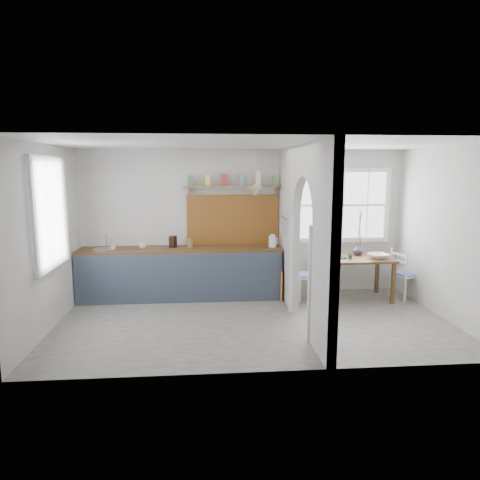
{
  "coord_description": "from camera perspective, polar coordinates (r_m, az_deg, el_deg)",
  "views": [
    {
      "loc": [
        -0.72,
        -6.06,
        2.24
      ],
      "look_at": [
        -0.16,
        0.55,
        1.15
      ],
      "focal_mm": 32.0,
      "sensor_mm": 36.0,
      "label": 1
    }
  ],
  "objects": [
    {
      "name": "plate",
      "position": [
        7.55,
        13.3,
        -2.3
      ],
      "size": [
        0.22,
        0.22,
        0.02
      ],
      "primitive_type": "cylinder",
      "rotation": [
        0.0,
        0.0,
        -0.11
      ],
      "color": "black",
      "rests_on": "dining_table"
    },
    {
      "name": "ceiling",
      "position": [
        6.11,
        2.01,
        12.72
      ],
      "size": [
        5.8,
        3.2,
        0.01
      ],
      "primitive_type": "cube",
      "color": "silver",
      "rests_on": "walls"
    },
    {
      "name": "kitchen_window",
      "position": [
        6.45,
        -24.3,
        3.27
      ],
      "size": [
        0.1,
        1.16,
        1.5
      ],
      "primitive_type": null,
      "color": "white",
      "rests_on": "walls"
    },
    {
      "name": "bowl",
      "position": [
        7.71,
        17.99,
        -2.04
      ],
      "size": [
        0.39,
        0.39,
        0.08
      ],
      "primitive_type": "imported",
      "rotation": [
        0.0,
        0.0,
        0.19
      ],
      "color": "white",
      "rests_on": "dining_table"
    },
    {
      "name": "floor",
      "position": [
        6.5,
        1.87,
        -10.83
      ],
      "size": [
        5.8,
        3.2,
        0.01
      ],
      "primitive_type": "cube",
      "color": "gray",
      "rests_on": "ground"
    },
    {
      "name": "sink",
      "position": [
        7.67,
        -17.63,
        -1.23
      ],
      "size": [
        0.4,
        0.4,
        0.02
      ],
      "primitive_type": "cylinder",
      "color": "#BABCC1",
      "rests_on": "counter"
    },
    {
      "name": "chair_right",
      "position": [
        8.08,
        21.27,
        -4.17
      ],
      "size": [
        0.51,
        0.51,
        0.88
      ],
      "primitive_type": null,
      "rotation": [
        0.0,
        0.0,
        1.89
      ],
      "color": "white",
      "rests_on": "floor"
    },
    {
      "name": "mug_b",
      "position": [
        7.57,
        -12.86,
        -0.69
      ],
      "size": [
        0.17,
        0.17,
        0.1
      ],
      "primitive_type": "imported",
      "rotation": [
        0.0,
        0.0,
        -0.36
      ],
      "color": "#E8EDCF",
      "rests_on": "counter"
    },
    {
      "name": "dining_table",
      "position": [
        7.76,
        15.13,
        -4.94
      ],
      "size": [
        1.19,
        0.8,
        0.74
      ],
      "primitive_type": null,
      "rotation": [
        0.0,
        0.0,
        0.01
      ],
      "color": "brown",
      "rests_on": "floor"
    },
    {
      "name": "kettle",
      "position": [
        7.51,
        4.36,
        -0.12
      ],
      "size": [
        0.22,
        0.2,
        0.22
      ],
      "primitive_type": null,
      "rotation": [
        0.0,
        0.0,
        -0.42
      ],
      "color": "white",
      "rests_on": "counter"
    },
    {
      "name": "vase",
      "position": [
        7.89,
        15.45,
        -1.26
      ],
      "size": [
        0.23,
        0.23,
        0.19
      ],
      "primitive_type": "imported",
      "rotation": [
        0.0,
        0.0,
        -0.35
      ],
      "color": "#472F53",
      "rests_on": "dining_table"
    },
    {
      "name": "towel_magenta",
      "position": [
        7.4,
        5.5,
        -6.09
      ],
      "size": [
        0.02,
        0.03,
        0.56
      ],
      "primitive_type": "cube",
      "color": "#AE1245",
      "rests_on": "counter"
    },
    {
      "name": "chair_left",
      "position": [
        7.58,
        9.08,
        -4.55
      ],
      "size": [
        0.41,
        0.41,
        0.87
      ],
      "primitive_type": null,
      "rotation": [
        0.0,
        0.0,
        -1.59
      ],
      "color": "white",
      "rests_on": "floor"
    },
    {
      "name": "table_cup",
      "position": [
        7.53,
        14.47,
        -2.11
      ],
      "size": [
        0.09,
        0.09,
        0.09
      ],
      "primitive_type": "imported",
      "rotation": [
        0.0,
        0.0,
        0.0
      ],
      "color": "#3C703F",
      "rests_on": "dining_table"
    },
    {
      "name": "backsplash",
      "position": [
        7.7,
        -0.96,
        2.71
      ],
      "size": [
        1.65,
        0.03,
        0.9
      ],
      "primitive_type": "cube",
      "color": "#99541B",
      "rests_on": "walls"
    },
    {
      "name": "counter",
      "position": [
        7.61,
        -7.8,
        -4.31
      ],
      "size": [
        3.5,
        0.6,
        0.9
      ],
      "color": "brown",
      "rests_on": "floor"
    },
    {
      "name": "pendant_lamp",
      "position": [
        7.27,
        2.07,
        6.5
      ],
      "size": [
        0.26,
        0.26,
        0.16
      ],
      "primitive_type": "cone",
      "color": "silver",
      "rests_on": "ceiling"
    },
    {
      "name": "shelf",
      "position": [
        7.57,
        -0.92,
        7.51
      ],
      "size": [
        1.75,
        0.2,
        0.21
      ],
      "color": "olive",
      "rests_on": "walls"
    },
    {
      "name": "knife_block",
      "position": [
        7.54,
        -8.93,
        -0.23
      ],
      "size": [
        0.13,
        0.15,
        0.2
      ],
      "primitive_type": "cube",
      "rotation": [
        0.0,
        0.0,
        -0.41
      ],
      "color": "#3A1F16",
      "rests_on": "counter"
    },
    {
      "name": "towel_orange",
      "position": [
        7.37,
        5.55,
        -6.36
      ],
      "size": [
        0.02,
        0.03,
        0.55
      ],
      "primitive_type": "cube",
      "color": "gold",
      "rests_on": "counter"
    },
    {
      "name": "utensil_rail",
      "position": [
        7.13,
        5.97,
        2.93
      ],
      "size": [
        0.02,
        0.5,
        0.02
      ],
      "primitive_type": "cylinder",
      "rotation": [
        1.57,
        0.0,
        0.0
      ],
      "color": "#BABCC1",
      "rests_on": "partition"
    },
    {
      "name": "mug_a",
      "position": [
        7.57,
        -16.55,
        -0.86
      ],
      "size": [
        0.12,
        0.12,
        0.1
      ],
      "primitive_type": "imported",
      "rotation": [
        0.0,
        0.0,
        -0.15
      ],
      "color": "silver",
      "rests_on": "counter"
    },
    {
      "name": "jar",
      "position": [
        7.5,
        -6.65,
        -0.39
      ],
      "size": [
        0.12,
        0.12,
        0.16
      ],
      "primitive_type": "cylinder",
      "rotation": [
        0.0,
        0.0,
        -0.22
      ],
      "color": "olive",
      "rests_on": "counter"
    },
    {
      "name": "partition",
      "position": [
        6.33,
        8.2,
        2.08
      ],
      "size": [
        0.12,
        3.2,
        2.6
      ],
      "color": "silver",
      "rests_on": "floor"
    },
    {
      "name": "nook_window",
      "position": [
        8.05,
        13.49,
        4.53
      ],
      "size": [
        1.76,
        0.1,
        1.3
      ],
      "primitive_type": null,
      "color": "white",
      "rests_on": "walls"
    },
    {
      "name": "walls",
      "position": [
        6.17,
        1.94,
        0.57
      ],
      "size": [
        5.81,
        3.21,
        2.6
      ],
      "color": "silver",
      "rests_on": "floor"
    }
  ]
}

